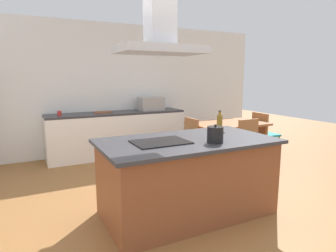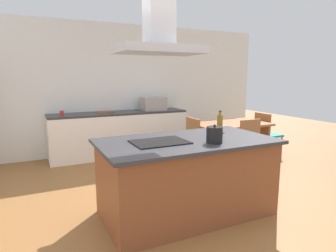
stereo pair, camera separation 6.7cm
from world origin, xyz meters
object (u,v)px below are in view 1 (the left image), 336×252
(cutting_board, at_px, (103,112))
(chair_at_right_end, at_px, (263,131))
(tea_kettle, at_px, (215,135))
(chair_facing_island, at_px, (252,142))
(dining_table, at_px, (228,127))
(countertop_microwave, at_px, (151,104))
(chair_at_left_end, at_px, (186,140))
(range_hood, at_px, (160,29))
(cooktop, at_px, (160,142))
(olive_oil_bottle, at_px, (220,123))
(coffee_mug_red, at_px, (59,113))

(cutting_board, bearing_deg, chair_at_right_end, -25.72)
(tea_kettle, height_order, chair_facing_island, tea_kettle)
(tea_kettle, bearing_deg, chair_at_right_end, 35.45)
(dining_table, bearing_deg, countertop_microwave, 126.09)
(chair_at_left_end, relative_size, chair_at_right_end, 1.00)
(chair_at_right_end, height_order, range_hood, range_hood)
(cooktop, xyz_separation_m, cutting_board, (0.11, 2.93, 0.00))
(cooktop, bearing_deg, olive_oil_bottle, 11.23)
(coffee_mug_red, distance_m, cutting_board, 0.84)
(tea_kettle, relative_size, countertop_microwave, 0.46)
(coffee_mug_red, bearing_deg, olive_oil_bottle, -57.75)
(chair_at_left_end, bearing_deg, range_hood, -128.72)
(coffee_mug_red, distance_m, range_hood, 3.13)
(dining_table, bearing_deg, chair_facing_island, -90.00)
(cutting_board, relative_size, range_hood, 0.38)
(countertop_microwave, xyz_separation_m, chair_at_left_end, (0.08, -1.37, -0.53))
(coffee_mug_red, xyz_separation_m, range_hood, (0.73, -2.81, 1.16))
(olive_oil_bottle, height_order, dining_table, olive_oil_bottle)
(dining_table, distance_m, chair_facing_island, 0.68)
(cutting_board, bearing_deg, chair_at_left_end, -51.94)
(countertop_microwave, relative_size, dining_table, 0.36)
(range_hood, bearing_deg, cooktop, 0.00)
(chair_at_right_end, bearing_deg, cooktop, -153.55)
(coffee_mug_red, distance_m, chair_at_left_end, 2.38)
(olive_oil_bottle, bearing_deg, cooktop, -168.77)
(cooktop, distance_m, coffee_mug_red, 2.91)
(dining_table, bearing_deg, coffee_mug_red, 155.55)
(tea_kettle, relative_size, chair_at_left_end, 0.26)
(dining_table, height_order, chair_at_left_end, chair_at_left_end)
(coffee_mug_red, height_order, dining_table, coffee_mug_red)
(cutting_board, bearing_deg, countertop_microwave, -2.78)
(coffee_mug_red, bearing_deg, tea_kettle, -67.80)
(countertop_microwave, relative_size, chair_facing_island, 0.56)
(tea_kettle, relative_size, chair_at_right_end, 0.26)
(chair_at_right_end, bearing_deg, olive_oil_bottle, -147.82)
(olive_oil_bottle, xyz_separation_m, chair_at_left_end, (0.28, 1.33, -0.51))
(dining_table, distance_m, chair_at_left_end, 0.93)
(countertop_microwave, xyz_separation_m, dining_table, (1.00, -1.37, -0.37))
(chair_facing_island, bearing_deg, cooktop, -158.25)
(coffee_mug_red, bearing_deg, chair_at_right_end, -19.01)
(cooktop, bearing_deg, chair_at_left_end, 51.28)
(countertop_microwave, distance_m, chair_facing_island, 2.32)
(cooktop, height_order, tea_kettle, tea_kettle)
(cooktop, relative_size, chair_facing_island, 0.67)
(dining_table, height_order, chair_facing_island, chair_facing_island)
(olive_oil_bottle, distance_m, cutting_board, 2.87)
(tea_kettle, distance_m, countertop_microwave, 3.21)
(cutting_board, relative_size, chair_at_right_end, 0.38)
(dining_table, bearing_deg, cutting_board, 145.03)
(countertop_microwave, bearing_deg, chair_facing_island, -63.89)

